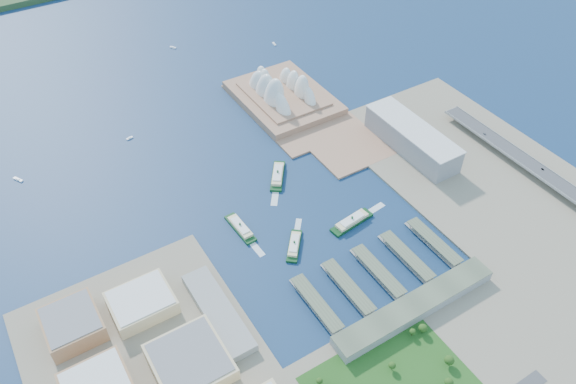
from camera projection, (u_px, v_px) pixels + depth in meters
ground at (330, 238)px, 678.75m from camera, size 3000.00×3000.00×0.00m
south_land at (453, 372)px, 547.08m from camera, size 720.00×180.00×3.00m
east_land at (501, 190)px, 739.05m from camera, size 240.00×500.00×3.00m
peninsula at (291, 106)px, 880.89m from camera, size 135.00×220.00×3.00m
opera_house at (283, 84)px, 871.58m from camera, size 134.00×180.00×58.00m
toaster_building at (412, 138)px, 789.65m from camera, size 45.00×155.00×35.00m
expressway at (540, 174)px, 750.88m from camera, size 26.00×340.00×11.85m
west_buildings at (155, 376)px, 527.67m from camera, size 200.00×280.00×27.00m
ferry_wharves at (378, 272)px, 634.31m from camera, size 184.00×90.00×9.30m
terminal_building at (415, 307)px, 594.40m from camera, size 200.00×28.00×12.00m
park at (393, 381)px, 529.94m from camera, size 150.00×110.00×16.00m
ferry_a at (240, 226)px, 685.49m from camera, size 16.67×56.46×10.57m
ferry_b at (278, 174)px, 756.23m from camera, size 47.99×57.63×11.39m
ferry_c at (294, 244)px, 664.95m from camera, size 42.64×47.64×9.66m
ferry_d at (352, 220)px, 692.61m from camera, size 61.93×22.81×11.44m
boat_a at (18, 179)px, 754.73m from camera, size 10.77×15.13×2.93m
boat_b at (130, 138)px, 821.53m from camera, size 10.51×5.47×2.70m
boat_c at (274, 44)px, 1028.90m from camera, size 5.60×12.60×2.74m
boat_e at (173, 47)px, 1018.96m from camera, size 9.83×12.21×2.96m
car_b at (543, 169)px, 748.46m from camera, size 1.41×4.05×1.33m
car_c at (485, 134)px, 805.26m from camera, size 1.91×4.70×1.36m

